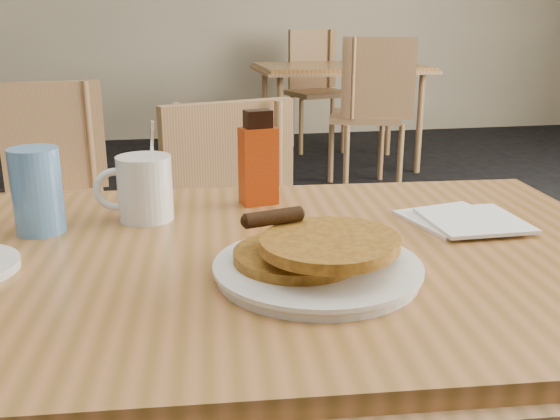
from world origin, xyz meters
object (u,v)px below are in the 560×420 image
at_px(blue_tumbler, 37,191).
at_px(chair_main_far, 234,234).
at_px(chair_neighbor_near, 372,101).
at_px(pancake_plate, 318,259).
at_px(chair_neighbor_far, 315,78).
at_px(syrup_bottle, 258,161).
at_px(main_table, 276,279).
at_px(coffee_mug, 143,187).
at_px(chair_wall_extra, 53,176).
at_px(neighbor_table, 340,71).

bearing_deg(blue_tumbler, chair_main_far, 57.77).
xyz_separation_m(chair_neighbor_near, pancake_plate, (-1.09, -2.98, 0.19)).
bearing_deg(chair_neighbor_far, syrup_bottle, -120.40).
bearing_deg(chair_neighbor_near, main_table, -91.52).
bearing_deg(chair_neighbor_near, chair_main_far, -97.65).
xyz_separation_m(coffee_mug, blue_tumbler, (-0.16, -0.04, 0.01)).
bearing_deg(blue_tumbler, main_table, -24.00).
bearing_deg(chair_wall_extra, chair_neighbor_far, 50.36).
distance_m(chair_main_far, blue_tumbler, 0.77).
bearing_deg(coffee_mug, chair_wall_extra, 121.79).
relative_size(neighbor_table, coffee_mug, 7.08).
relative_size(main_table, neighbor_table, 0.99).
xyz_separation_m(neighbor_table, chair_wall_extra, (-1.71, -2.05, -0.20)).
bearing_deg(coffee_mug, syrup_bottle, 31.61).
height_order(main_table, syrup_bottle, syrup_bottle).
xyz_separation_m(pancake_plate, coffee_mug, (-0.23, 0.29, 0.03)).
height_order(coffee_mug, blue_tumbler, coffee_mug).
bearing_deg(chair_neighbor_far, pancake_plate, -118.94).
bearing_deg(chair_wall_extra, chair_neighbor_near, 29.58).
bearing_deg(coffee_mug, chair_main_far, 85.37).
bearing_deg(chair_neighbor_near, blue_tumbler, -98.70).
xyz_separation_m(chair_neighbor_far, syrup_bottle, (-1.12, -4.09, 0.24)).
bearing_deg(syrup_bottle, coffee_mug, -175.78).
relative_size(syrup_bottle, blue_tumbler, 1.26).
xyz_separation_m(neighbor_table, chair_neighbor_near, (-0.00, -0.73, -0.13)).
xyz_separation_m(main_table, neighbor_table, (1.14, 3.61, 0.00)).
bearing_deg(neighbor_table, chair_neighbor_near, -90.33).
distance_m(chair_wall_extra, syrup_bottle, 1.47).
bearing_deg(chair_main_far, neighbor_table, 50.53).
xyz_separation_m(chair_neighbor_far, blue_tumbler, (-1.49, -4.18, 0.23)).
xyz_separation_m(pancake_plate, syrup_bottle, (-0.03, 0.35, 0.06)).
distance_m(chair_wall_extra, pancake_plate, 1.79).
relative_size(main_table, chair_neighbor_far, 1.23).
xyz_separation_m(chair_neighbor_near, chair_wall_extra, (-1.70, -1.32, -0.07)).
relative_size(chair_main_far, chair_wall_extra, 1.01).
bearing_deg(chair_neighbor_near, syrup_bottle, -93.10).
height_order(neighbor_table, pancake_plate, pancake_plate).
distance_m(neighbor_table, chair_neighbor_near, 0.74).
bearing_deg(chair_neighbor_near, chair_neighbor_far, 110.11).
bearing_deg(neighbor_table, coffee_mug, -111.28).
relative_size(chair_neighbor_near, chair_wall_extra, 1.14).
bearing_deg(chair_neighbor_far, chair_neighbor_near, -104.99).
relative_size(neighbor_table, chair_neighbor_far, 1.24).
bearing_deg(chair_wall_extra, pancake_plate, -77.95).
bearing_deg(chair_neighbor_far, chair_main_far, -122.31).
relative_size(neighbor_table, blue_tumbler, 8.91).
bearing_deg(chair_neighbor_far, main_table, -119.73).
distance_m(main_table, chair_neighbor_near, 3.10).
relative_size(chair_neighbor_far, blue_tumbler, 7.18).
bearing_deg(pancake_plate, chair_wall_extra, 110.20).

